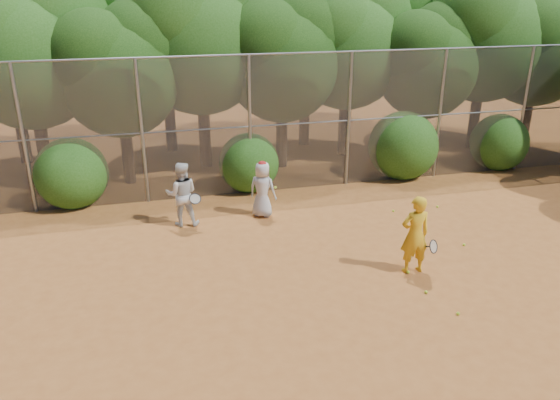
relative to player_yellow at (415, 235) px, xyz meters
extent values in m
plane|color=#9C5623|center=(-1.42, -0.44, -0.87)|extent=(80.00, 80.00, 0.00)
cylinder|color=gray|center=(-8.42, 5.56, 1.13)|extent=(0.09, 0.09, 4.00)
cylinder|color=gray|center=(-5.42, 5.56, 1.13)|extent=(0.09, 0.09, 4.00)
cylinder|color=gray|center=(-2.42, 5.56, 1.13)|extent=(0.09, 0.09, 4.00)
cylinder|color=gray|center=(0.58, 5.56, 1.13)|extent=(0.09, 0.09, 4.00)
cylinder|color=gray|center=(3.58, 5.56, 1.13)|extent=(0.09, 0.09, 4.00)
cylinder|color=gray|center=(6.58, 5.56, 1.13)|extent=(0.09, 0.09, 4.00)
cylinder|color=gray|center=(-1.42, 5.56, 3.13)|extent=(20.00, 0.05, 0.05)
cylinder|color=gray|center=(-1.42, 5.56, 1.13)|extent=(20.00, 0.04, 0.04)
cube|color=slate|center=(-1.42, 5.56, 1.13)|extent=(20.00, 0.02, 4.00)
cylinder|color=black|center=(-8.42, 8.06, 0.39)|extent=(0.38, 0.38, 2.52)
sphere|color=#1F4E13|center=(-8.42, 8.06, 2.86)|extent=(4.03, 4.03, 4.03)
sphere|color=#1F4E13|center=(-7.62, 8.47, 3.87)|extent=(3.23, 3.23, 3.23)
cylinder|color=black|center=(-5.92, 7.36, 0.21)|extent=(0.36, 0.36, 2.17)
sphere|color=black|center=(-5.92, 7.36, 2.34)|extent=(3.47, 3.47, 3.47)
sphere|color=black|center=(-5.23, 7.71, 3.21)|extent=(2.78, 2.78, 2.78)
sphere|color=black|center=(-6.53, 7.10, 3.03)|extent=(2.60, 2.60, 2.60)
cylinder|color=black|center=(-3.42, 8.36, 0.46)|extent=(0.39, 0.39, 2.66)
sphere|color=#1F4E13|center=(-3.42, 8.36, 3.06)|extent=(4.26, 4.26, 4.26)
sphere|color=#1F4E13|center=(-2.57, 8.79, 4.13)|extent=(3.40, 3.40, 3.40)
sphere|color=#1F4E13|center=(-4.17, 8.04, 3.92)|extent=(3.19, 3.19, 3.19)
cylinder|color=black|center=(-0.92, 7.76, 0.27)|extent=(0.37, 0.37, 2.27)
sphere|color=black|center=(-0.92, 7.76, 2.50)|extent=(3.64, 3.64, 3.64)
sphere|color=black|center=(-0.19, 8.13, 3.41)|extent=(2.91, 2.91, 2.91)
sphere|color=black|center=(-1.56, 7.49, 3.22)|extent=(2.73, 2.73, 2.73)
cylinder|color=black|center=(1.58, 8.56, 0.35)|extent=(0.38, 0.38, 2.45)
sphere|color=#1F4E13|center=(1.58, 8.56, 2.75)|extent=(3.92, 3.92, 3.92)
sphere|color=#1F4E13|center=(2.36, 8.96, 3.73)|extent=(3.14, 3.14, 3.14)
sphere|color=#1F4E13|center=(0.89, 8.27, 3.54)|extent=(2.94, 2.94, 2.94)
cylinder|color=black|center=(4.08, 7.56, 0.18)|extent=(0.36, 0.36, 2.10)
sphere|color=black|center=(4.08, 7.56, 2.24)|extent=(3.36, 3.36, 3.36)
sphere|color=black|center=(4.75, 7.90, 3.08)|extent=(2.69, 2.69, 2.69)
sphere|color=black|center=(3.49, 7.31, 2.91)|extent=(2.52, 2.52, 2.52)
cylinder|color=black|center=(6.58, 8.16, 0.42)|extent=(0.39, 0.39, 2.59)
sphere|color=#1F4E13|center=(6.58, 8.16, 2.96)|extent=(4.14, 4.14, 4.14)
sphere|color=#1F4E13|center=(7.41, 8.58, 4.00)|extent=(3.32, 3.32, 3.32)
sphere|color=#1F4E13|center=(5.85, 7.85, 3.79)|extent=(3.11, 3.11, 3.11)
cylinder|color=black|center=(8.58, 7.86, 0.28)|extent=(0.37, 0.37, 2.31)
sphere|color=black|center=(8.58, 7.86, 2.55)|extent=(3.70, 3.70, 3.70)
sphere|color=black|center=(9.32, 8.23, 3.47)|extent=(2.96, 2.96, 2.96)
sphere|color=black|center=(7.93, 7.59, 3.29)|extent=(2.77, 2.77, 2.77)
cylinder|color=black|center=(-9.42, 10.36, 0.44)|extent=(0.39, 0.39, 2.62)
sphere|color=#1F4E13|center=(-9.42, 10.36, 3.01)|extent=(4.20, 4.20, 4.20)
sphere|color=#1F4E13|center=(-8.58, 10.78, 4.06)|extent=(3.36, 3.36, 3.36)
cylinder|color=black|center=(-4.42, 10.56, 0.53)|extent=(0.40, 0.40, 2.80)
sphere|color=#1F4E13|center=(-4.42, 10.56, 3.27)|extent=(4.48, 4.48, 4.48)
sphere|color=#1F4E13|center=(-5.21, 10.23, 4.17)|extent=(3.36, 3.36, 3.36)
cylinder|color=black|center=(0.58, 10.16, 0.39)|extent=(0.38, 0.38, 2.52)
sphere|color=#1F4E13|center=(0.58, 10.16, 2.86)|extent=(4.03, 4.03, 4.03)
sphere|color=#1F4E13|center=(1.38, 10.57, 3.87)|extent=(3.23, 3.23, 3.23)
sphere|color=#1F4E13|center=(-0.13, 9.86, 3.66)|extent=(3.02, 3.02, 3.02)
cylinder|color=black|center=(5.08, 10.76, 0.49)|extent=(0.40, 0.40, 2.73)
sphere|color=#1F4E13|center=(5.08, 10.76, 3.17)|extent=(4.37, 4.37, 4.37)
sphere|color=#1F4E13|center=(5.95, 11.20, 4.26)|extent=(3.49, 3.49, 3.49)
sphere|color=#1F4E13|center=(4.31, 10.44, 4.04)|extent=(3.28, 3.28, 3.28)
sphere|color=#1F4E13|center=(-7.42, 5.86, 0.13)|extent=(2.00, 2.00, 2.00)
sphere|color=#1F4E13|center=(-2.42, 5.86, 0.03)|extent=(1.80, 1.80, 1.80)
sphere|color=#1F4E13|center=(2.58, 5.86, 0.23)|extent=(2.20, 2.20, 2.20)
sphere|color=#1F4E13|center=(6.08, 5.86, 0.08)|extent=(1.90, 1.90, 1.90)
imported|color=gold|center=(0.00, 0.00, 0.00)|extent=(0.65, 0.43, 1.75)
torus|color=black|center=(0.35, -0.20, -0.22)|extent=(0.32, 0.27, 0.29)
cylinder|color=black|center=(0.24, -0.02, -0.30)|extent=(0.17, 0.25, 0.12)
imported|color=silver|center=(-2.47, 3.75, -0.12)|extent=(0.88, 0.81, 1.50)
ellipsoid|color=#A71718|center=(-2.47, 3.75, 0.59)|extent=(0.22, 0.22, 0.13)
sphere|color=#BAE129|center=(-2.17, 3.55, -0.02)|extent=(0.07, 0.07, 0.07)
imported|color=silver|center=(-4.58, 3.69, -0.03)|extent=(0.89, 0.74, 1.68)
torus|color=black|center=(-4.28, 3.39, -0.07)|extent=(0.32, 0.24, 0.24)
cylinder|color=black|center=(-4.29, 3.55, -0.22)|extent=(0.04, 0.23, 0.22)
sphere|color=#BAE129|center=(-0.12, -0.08, -0.84)|extent=(0.07, 0.07, 0.07)
sphere|color=#BAE129|center=(1.03, 3.11, -0.84)|extent=(0.07, 0.07, 0.07)
sphere|color=#BAE129|center=(0.07, -1.75, -0.84)|extent=(0.07, 0.07, 0.07)
sphere|color=#BAE129|center=(1.77, 0.80, -0.84)|extent=(0.07, 0.07, 0.07)
sphere|color=#BAE129|center=(-0.14, -0.91, -0.84)|extent=(0.07, 0.07, 0.07)
sphere|color=#BAE129|center=(2.35, 3.09, -0.84)|extent=(0.07, 0.07, 0.07)
camera|label=1|loc=(-5.31, -9.39, 4.96)|focal=35.00mm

